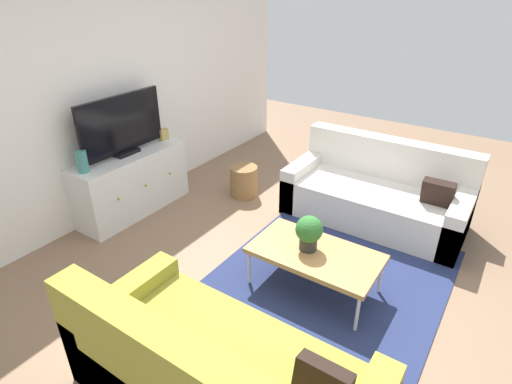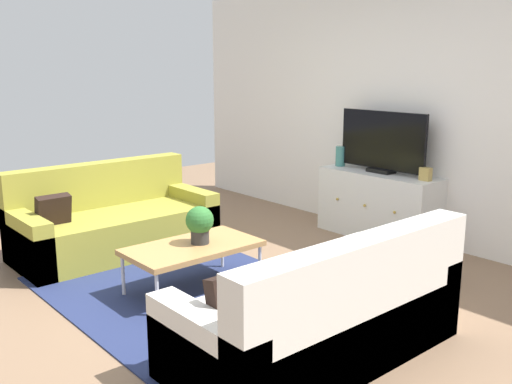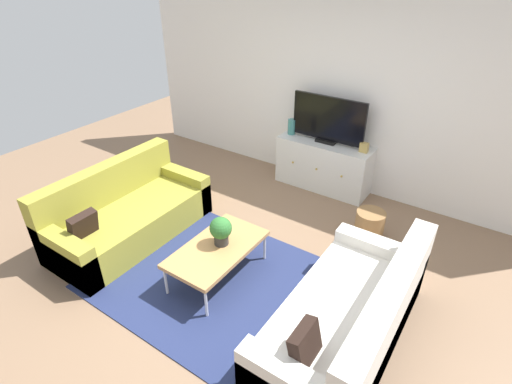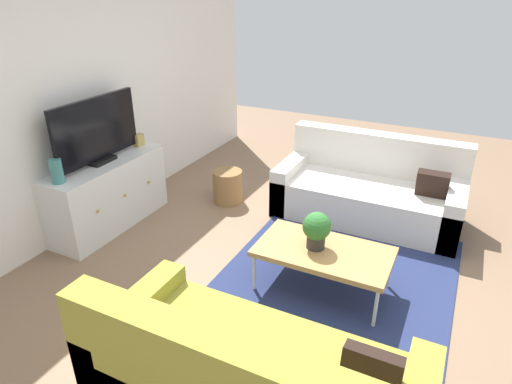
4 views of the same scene
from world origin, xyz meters
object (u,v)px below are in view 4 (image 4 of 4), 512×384
(coffee_table, at_px, (324,253))
(potted_plant, at_px, (316,229))
(glass_vase, at_px, (57,171))
(tv_console, at_px, (108,194))
(mantel_clock, at_px, (139,140))
(wicker_basket, at_px, (228,186))
(flat_screen_tv, at_px, (97,131))
(couch_right_side, at_px, (370,191))

(coffee_table, xyz_separation_m, potted_plant, (0.00, 0.08, 0.20))
(potted_plant, bearing_deg, glass_vase, 102.12)
(coffee_table, relative_size, glass_vase, 4.86)
(potted_plant, height_order, tv_console, tv_console)
(mantel_clock, bearing_deg, tv_console, -180.00)
(glass_vase, distance_m, wicker_basket, 1.88)
(tv_console, distance_m, mantel_clock, 0.69)
(tv_console, relative_size, flat_screen_tv, 1.28)
(flat_screen_tv, height_order, wicker_basket, flat_screen_tv)
(tv_console, xyz_separation_m, mantel_clock, (0.55, 0.00, 0.42))
(tv_console, xyz_separation_m, glass_vase, (-0.55, 0.00, 0.46))
(coffee_table, height_order, potted_plant, potted_plant)
(flat_screen_tv, relative_size, wicker_basket, 2.74)
(flat_screen_tv, xyz_separation_m, wicker_basket, (1.02, -0.85, -0.84))
(mantel_clock, height_order, wicker_basket, mantel_clock)
(coffee_table, bearing_deg, flat_screen_tv, 88.43)
(couch_right_side, relative_size, tv_console, 1.42)
(coffee_table, distance_m, mantel_clock, 2.46)
(mantel_clock, bearing_deg, potted_plant, -105.09)
(couch_right_side, height_order, flat_screen_tv, flat_screen_tv)
(glass_vase, bearing_deg, tv_console, -0.00)
(couch_right_side, xyz_separation_m, coffee_table, (-1.49, 0.03, 0.08))
(coffee_table, distance_m, wicker_basket, 1.87)
(mantel_clock, bearing_deg, glass_vase, 180.00)
(potted_plant, relative_size, mantel_clock, 2.39)
(coffee_table, xyz_separation_m, tv_console, (0.06, 2.34, -0.01))
(flat_screen_tv, distance_m, mantel_clock, 0.61)
(glass_vase, bearing_deg, flat_screen_tv, 2.09)
(glass_vase, bearing_deg, coffee_table, -78.32)
(glass_vase, distance_m, mantel_clock, 1.10)
(tv_console, bearing_deg, potted_plant, -91.57)
(potted_plant, height_order, mantel_clock, mantel_clock)
(coffee_table, relative_size, wicker_basket, 2.83)
(glass_vase, bearing_deg, wicker_basket, -28.00)
(couch_right_side, height_order, wicker_basket, couch_right_side)
(couch_right_side, height_order, potted_plant, couch_right_side)
(potted_plant, height_order, glass_vase, glass_vase)
(couch_right_side, distance_m, potted_plant, 1.52)
(couch_right_side, bearing_deg, mantel_clock, 110.36)
(potted_plant, relative_size, wicker_basket, 0.82)
(couch_right_side, bearing_deg, tv_console, 121.06)
(couch_right_side, xyz_separation_m, tv_console, (-1.43, 2.37, 0.08))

